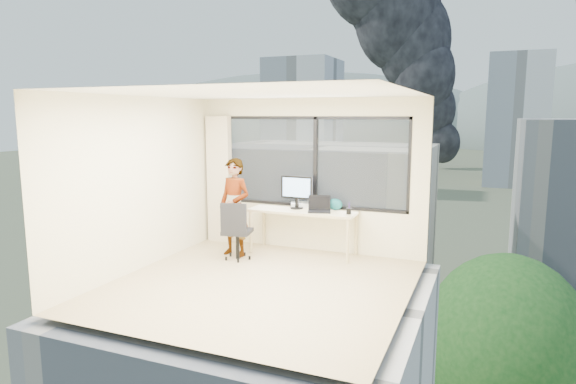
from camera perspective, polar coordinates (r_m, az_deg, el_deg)
The scene contains 24 objects.
floor at distance 6.96m, azimuth -3.18°, elevation -10.59°, with size 4.00×4.00×0.01m, color tan.
ceiling at distance 6.57m, azimuth -3.38°, elevation 11.31°, with size 4.00×4.00×0.01m, color white.
wall_front at distance 4.95m, azimuth -13.34°, elevation -3.27°, with size 4.00×0.01×2.60m, color beige.
wall_left at distance 7.71m, azimuth -16.81°, elevation 0.91°, with size 0.01×4.00×2.60m, color beige.
wall_right at distance 6.06m, azimuth 14.03°, elevation -1.07°, with size 0.01×4.00×2.60m, color beige.
window_wall at distance 8.43m, azimuth 2.90°, elevation 3.47°, with size 3.30×0.16×1.55m, color black, non-canonical shape.
curtain at distance 9.11m, azimuth -7.93°, elevation 1.43°, with size 0.45×0.14×2.30m, color beige.
desk at distance 8.32m, azimuth 1.73°, elevation -4.62°, with size 1.80×0.60×0.75m, color tan.
chair at distance 8.02m, azimuth -5.88°, elevation -4.37°, with size 0.50×0.50×0.97m, color black, non-canonical shape.
person at distance 8.18m, azimuth -6.21°, elevation -1.78°, with size 0.59×0.39×1.62m, color #2D2D33.
monitor at distance 8.33m, azimuth 1.02°, elevation -0.01°, with size 0.56×0.12×0.56m, color black, non-canonical shape.
game_console at distance 8.53m, azimuth 1.42°, elevation -1.46°, with size 0.32×0.27×0.08m, color white.
laptop at distance 8.06m, azimuth 3.64°, elevation -1.50°, with size 0.37×0.39×0.24m, color black, non-canonical shape.
cellphone at distance 8.03m, azimuth 3.60°, elevation -2.36°, with size 0.12×0.05×0.01m, color black.
pen_cup at distance 7.95m, azimuth 7.04°, elevation -2.20°, with size 0.08×0.08×0.10m, color black.
handbag at distance 8.26m, azimuth 5.47°, elevation -1.43°, with size 0.25×0.13×0.19m, color #0B4045.
exterior_ground at distance 127.00m, azimuth 20.85°, elevation 0.95°, with size 400.00×400.00×0.04m, color #515B3D.
near_bldg_a at distance 38.95m, azimuth 3.98°, elevation -4.95°, with size 16.00×12.00×14.00m, color beige.
far_tower_a at distance 107.80m, azimuth 1.79°, elevation 7.68°, with size 14.00×14.00×28.00m, color silver.
far_tower_b at distance 126.03m, azimuth 24.90°, elevation 7.50°, with size 13.00×13.00×30.00m, color silver.
far_tower_d at distance 168.19m, azimuth 0.38°, elevation 7.11°, with size 16.00×14.00×22.00m, color silver.
hill_a at distance 348.68m, azimuth 1.68°, elevation 6.23°, with size 288.00×216.00×90.00m, color slate.
tree_a at distance 35.86m, azimuth -11.19°, elevation -11.35°, with size 7.00×7.00×8.00m, color #1B4E1A, non-canonical shape.
tree_b at distance 26.71m, azimuth 23.60°, elevation -18.15°, with size 7.60×7.60×9.00m, color #1B4E1A, non-canonical shape.
Camera 1 is at (2.84, -5.92, 2.32)m, focal length 30.74 mm.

